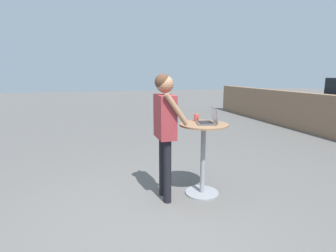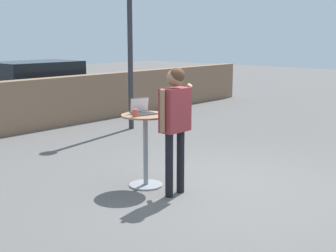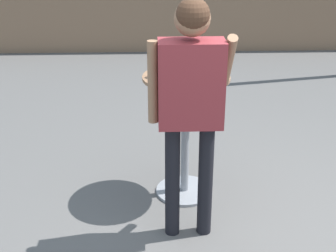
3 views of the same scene
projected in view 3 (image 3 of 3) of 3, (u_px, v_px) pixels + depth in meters
name	position (u px, v px, depth m)	size (l,w,h in m)	color
pavement_kerb	(197.00, 16.00, 8.40)	(17.77, 0.35, 1.20)	#84664C
cafe_table	(185.00, 122.00, 3.88)	(0.70, 0.70, 1.08)	gray
laptop	(187.00, 67.00, 3.76)	(0.38, 0.34, 0.23)	#515156
coffee_mug	(158.00, 71.00, 3.67)	(0.11, 0.08, 0.11)	#C14C42
standing_person	(191.00, 92.00, 3.16)	(0.58, 0.39, 1.78)	black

